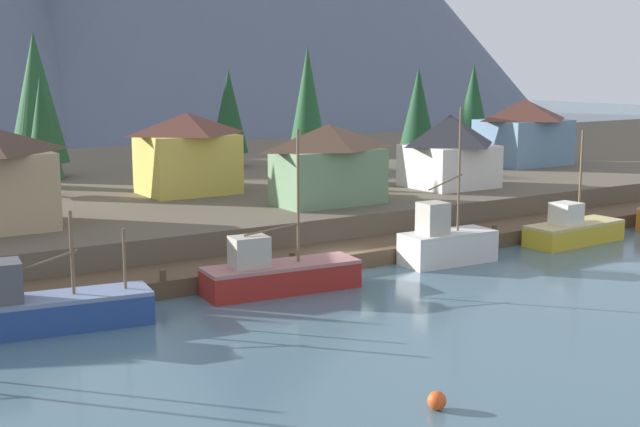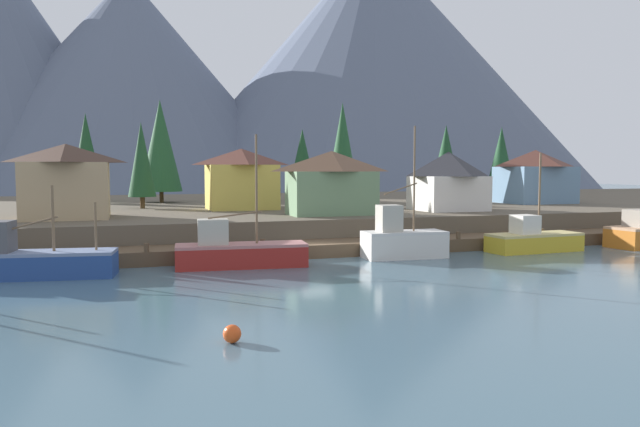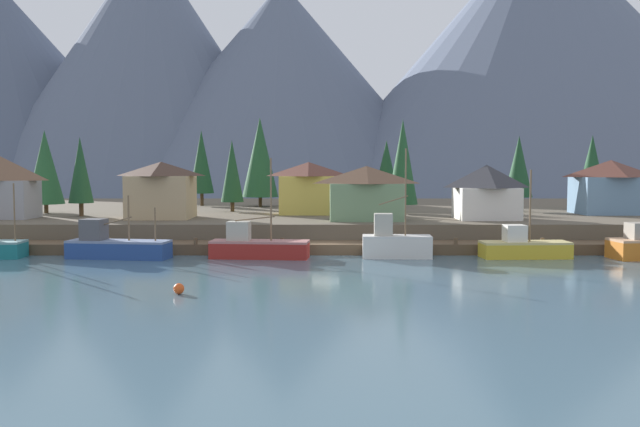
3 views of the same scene
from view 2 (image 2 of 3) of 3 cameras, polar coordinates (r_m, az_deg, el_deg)
The scene contains 22 objects.
ground_plane at distance 62.93m, azimuth -5.93°, elevation -2.23°, with size 400.00×400.00×1.00m, color #476675.
dock at distance 45.49m, azimuth -1.11°, elevation -3.40°, with size 80.00×4.00×1.60m.
shoreline_bank at distance 74.50m, azimuth -7.90°, elevation 0.10°, with size 400.00×56.00×2.50m, color brown.
mountain_east_peak at distance 179.51m, azimuth -17.79°, elevation 11.69°, with size 104.22×104.22×61.06m, color slate.
mountain_far_ridge at distance 190.92m, azimuth 5.16°, elevation 13.90°, with size 134.38×134.38×77.43m, color slate.
fishing_boat_blue at distance 39.91m, azimuth -26.05°, elevation -4.05°, with size 9.31×3.77×5.62m.
fishing_boat_red at distance 40.33m, azimuth -7.87°, elevation -3.70°, with size 8.92×3.39×8.91m.
fishing_boat_white at distance 44.44m, azimuth 7.92°, elevation -2.60°, with size 6.23×2.78×9.76m.
fishing_boat_yellow at distance 50.47m, azimuth 19.82°, elevation -2.39°, with size 7.94×3.02×7.88m.
house_tan at distance 53.66m, azimuth -23.21°, elevation 2.94°, with size 6.97×6.68×6.20m.
house_white at distance 60.61m, azimuth 12.24°, elevation 3.14°, with size 6.68×6.07×5.85m.
house_green at distance 53.19m, azimuth 1.13°, elevation 3.02°, with size 8.01×4.21×5.73m.
house_blue at distance 77.04m, azimuth 19.99°, elevation 3.41°, with size 8.36×6.69×6.46m.
house_yellow at distance 61.52m, azimuth -7.55°, elevation 3.37°, with size 7.20×5.70×6.22m.
conifer_near_right at distance 75.42m, azimuth 12.01°, elevation 5.37°, with size 3.52×3.52×9.59m.
conifer_mid_left at distance 76.04m, azimuth -15.09°, elevation 6.32°, with size 5.14×5.14×12.68m.
conifer_mid_right at distance 77.64m, azimuth -1.71°, elevation 5.20°, with size 3.63×3.63×9.38m.
conifer_back_left at distance 65.27m, azimuth 2.18°, elevation 6.15°, with size 3.70×3.70×11.40m.
conifer_back_right at distance 64.86m, azimuth -16.80°, elevation 5.00°, with size 2.87×2.87×9.06m.
conifer_far_left at distance 78.24m, azimuth -21.58°, elevation 5.64°, with size 3.53×3.53×10.99m.
conifer_far_right at distance 84.67m, azimuth 17.03°, elevation 5.22°, with size 3.67×3.67×9.88m.
channel_buoy at distance 23.05m, azimuth -8.46°, elevation -11.38°, with size 0.70×0.70×0.70m, color #E04C19.
Camera 2 is at (-13.23, -41.12, 6.53)m, focal length 33.26 mm.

